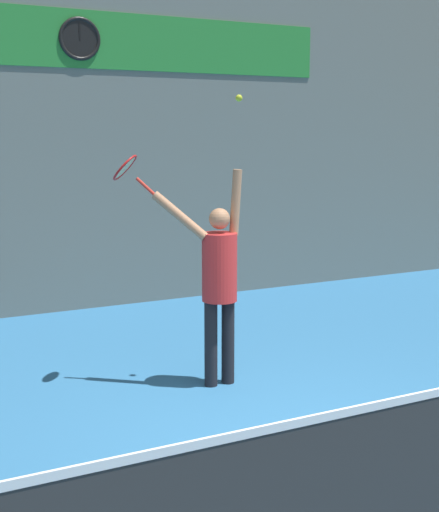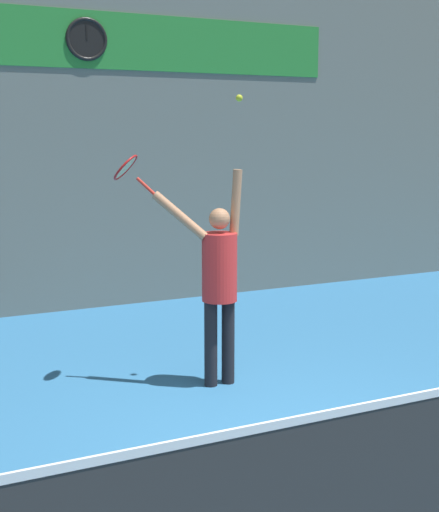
% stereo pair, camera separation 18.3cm
% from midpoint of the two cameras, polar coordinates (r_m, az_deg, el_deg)
% --- Properties ---
extents(ground_plane, '(18.00, 18.00, 0.00)m').
position_cam_midpoint_polar(ground_plane, '(5.64, 7.89, -16.48)').
color(ground_plane, teal).
extents(back_wall, '(18.00, 0.10, 5.00)m').
position_cam_midpoint_polar(back_wall, '(10.26, -10.52, 9.71)').
color(back_wall, slate).
rests_on(back_wall, ground_plane).
extents(sponsor_banner, '(7.08, 0.02, 0.77)m').
position_cam_midpoint_polar(sponsor_banner, '(10.28, -10.64, 16.65)').
color(sponsor_banner, '#288C38').
extents(scoreboard_clock, '(0.58, 0.05, 0.58)m').
position_cam_midpoint_polar(scoreboard_clock, '(10.21, -11.65, 16.67)').
color(scoreboard_clock, black).
extents(court_net, '(7.78, 0.07, 1.06)m').
position_cam_midpoint_polar(court_net, '(4.72, 15.27, -15.49)').
color(court_net, '#333333').
rests_on(court_net, ground_plane).
extents(tennis_player, '(0.84, 0.54, 2.14)m').
position_cam_midpoint_polar(tennis_player, '(6.98, -0.83, -1.66)').
color(tennis_player, black).
rests_on(tennis_player, ground_plane).
extents(tennis_racket, '(0.44, 0.40, 0.40)m').
position_cam_midpoint_polar(tennis_racket, '(6.98, -8.18, 6.89)').
color(tennis_racket, red).
extents(tennis_ball, '(0.07, 0.07, 0.07)m').
position_cam_midpoint_polar(tennis_ball, '(6.93, 0.79, 12.52)').
color(tennis_ball, '#CCDB2D').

